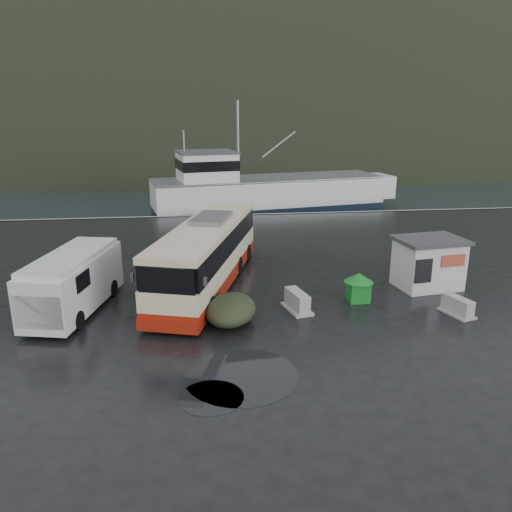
{
  "coord_description": "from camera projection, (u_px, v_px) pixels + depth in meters",
  "views": [
    {
      "loc": [
        0.08,
        -20.48,
        8.61
      ],
      "look_at": [
        2.83,
        2.38,
        1.7
      ],
      "focal_mm": 35.0,
      "sensor_mm": 36.0,
      "label": 1
    }
  ],
  "objects": [
    {
      "name": "fishing_trawler",
      "position": [
        268.0,
        198.0,
        49.24
      ],
      "size": [
        27.18,
        10.68,
        10.62
      ],
      "primitive_type": null,
      "rotation": [
        0.0,
        0.0,
        0.19
      ],
      "color": "silver",
      "rests_on": "ground"
    },
    {
      "name": "white_van",
      "position": [
        77.0,
        310.0,
        21.97
      ],
      "size": [
        3.48,
        6.6,
        2.63
      ],
      "primitive_type": null,
      "rotation": [
        0.0,
        0.0,
        -0.22
      ],
      "color": "silver",
      "rests_on": "ground"
    },
    {
      "name": "jersey_barrier_b",
      "position": [
        456.0,
        314.0,
        21.56
      ],
      "size": [
        1.2,
        1.71,
        0.77
      ],
      "primitive_type": null,
      "rotation": [
        0.0,
        0.0,
        0.3
      ],
      "color": "#999993",
      "rests_on": "ground"
    },
    {
      "name": "waste_bin_right",
      "position": [
        357.0,
        301.0,
        23.07
      ],
      "size": [
        0.98,
        0.98,
        1.34
      ],
      "primitive_type": null,
      "rotation": [
        0.0,
        0.0,
        0.02
      ],
      "color": "#147521",
      "rests_on": "ground"
    },
    {
      "name": "harbor_water",
      "position": [
        194.0,
        142.0,
        126.54
      ],
      "size": [
        300.0,
        180.0,
        0.02
      ],
      "primitive_type": "cube",
      "color": "black",
      "rests_on": "ground"
    },
    {
      "name": "ground",
      "position": [
        199.0,
        311.0,
        21.94
      ],
      "size": [
        160.0,
        160.0,
        0.0
      ],
      "primitive_type": "plane",
      "color": "black",
      "rests_on": "ground"
    },
    {
      "name": "ticket_kiosk",
      "position": [
        426.0,
        287.0,
        24.85
      ],
      "size": [
        3.49,
        2.83,
        2.49
      ],
      "primitive_type": null,
      "rotation": [
        0.0,
        0.0,
        0.14
      ],
      "color": "silver",
      "rests_on": "ground"
    },
    {
      "name": "quay_edge",
      "position": [
        196.0,
        216.0,
        40.96
      ],
      "size": [
        160.0,
        0.6,
        1.5
      ],
      "primitive_type": "cube",
      "color": "#999993",
      "rests_on": "ground"
    },
    {
      "name": "dome_tent",
      "position": [
        231.0,
        322.0,
        20.76
      ],
      "size": [
        2.76,
        3.31,
        1.12
      ],
      "primitive_type": null,
      "rotation": [
        0.0,
        0.0,
        -0.29
      ],
      "color": "#282F1C",
      "rests_on": "ground"
    },
    {
      "name": "jersey_barrier_a",
      "position": [
        297.0,
        310.0,
        22.0
      ],
      "size": [
        1.24,
        1.88,
        0.86
      ],
      "primitive_type": null,
      "rotation": [
        0.0,
        0.0,
        0.24
      ],
      "color": "#999993",
      "rests_on": "ground"
    },
    {
      "name": "puddles",
      "position": [
        235.0,
        380.0,
        16.37
      ],
      "size": [
        3.99,
        4.15,
        0.01
      ],
      "color": "black",
      "rests_on": "ground"
    },
    {
      "name": "waste_bin_left",
      "position": [
        185.0,
        313.0,
        21.71
      ],
      "size": [
        1.27,
        1.27,
        1.54
      ],
      "primitive_type": null,
      "rotation": [
        0.0,
        0.0,
        0.17
      ],
      "color": "#147521",
      "rests_on": "ground"
    },
    {
      "name": "coach_bus",
      "position": [
        208.0,
        285.0,
        25.03
      ],
      "size": [
        6.32,
        12.32,
        3.38
      ],
      "primitive_type": null,
      "rotation": [
        0.0,
        0.0,
        -0.29
      ],
      "color": "beige",
      "rests_on": "ground"
    },
    {
      "name": "headland",
      "position": [
        213.0,
        124.0,
        260.82
      ],
      "size": [
        780.0,
        540.0,
        570.0
      ],
      "primitive_type": "ellipsoid",
      "color": "black",
      "rests_on": "ground"
    }
  ]
}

